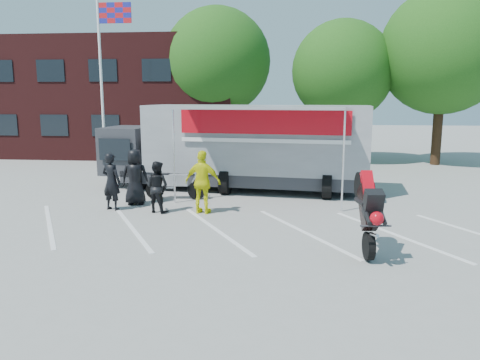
% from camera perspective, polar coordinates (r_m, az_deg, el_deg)
% --- Properties ---
extents(ground, '(100.00, 100.00, 0.00)m').
position_cam_1_polar(ground, '(12.03, -4.67, -7.31)').
color(ground, gray).
rests_on(ground, ground).
extents(parking_bay_lines, '(18.09, 13.33, 0.01)m').
position_cam_1_polar(parking_bay_lines, '(12.97, -3.86, -5.97)').
color(parking_bay_lines, white).
rests_on(parking_bay_lines, ground).
extents(office_building, '(18.00, 8.00, 7.00)m').
position_cam_1_polar(office_building, '(31.69, -16.88, 9.54)').
color(office_building, '#411515').
rests_on(office_building, ground).
extents(flagpole, '(1.61, 0.12, 8.00)m').
position_cam_1_polar(flagpole, '(22.91, -16.04, 13.40)').
color(flagpole, white).
rests_on(flagpole, ground).
extents(tree_left, '(6.12, 6.12, 8.64)m').
position_cam_1_polar(tree_left, '(27.66, -2.82, 14.22)').
color(tree_left, '#382314').
rests_on(tree_left, ground).
extents(tree_mid, '(5.44, 5.44, 7.68)m').
position_cam_1_polar(tree_mid, '(26.47, 12.40, 12.83)').
color(tree_mid, '#382314').
rests_on(tree_mid, ground).
extents(tree_right, '(6.46, 6.46, 9.12)m').
position_cam_1_polar(tree_right, '(27.04, 23.52, 14.16)').
color(tree_right, '#382314').
rests_on(tree_right, ground).
extents(transporter_truck, '(10.80, 6.15, 3.27)m').
position_cam_1_polar(transporter_truck, '(18.34, 0.40, -1.17)').
color(transporter_truck, '#94969C').
rests_on(transporter_truck, ground).
extents(parked_motorcycle, '(2.23, 0.86, 1.14)m').
position_cam_1_polar(parked_motorcycle, '(16.82, -7.80, -2.31)').
color(parked_motorcycle, '#AFB0B4').
rests_on(parked_motorcycle, ground).
extents(stunt_bike_rider, '(1.00, 1.86, 2.10)m').
position_cam_1_polar(stunt_bike_rider, '(11.55, 14.46, -8.36)').
color(stunt_bike_rider, black).
rests_on(stunt_bike_rider, ground).
extents(spectator_leather_a, '(0.97, 0.68, 1.88)m').
position_cam_1_polar(spectator_leather_a, '(16.07, -12.68, 0.37)').
color(spectator_leather_a, black).
rests_on(spectator_leather_a, ground).
extents(spectator_leather_b, '(0.78, 0.64, 1.85)m').
position_cam_1_polar(spectator_leather_b, '(15.48, -15.41, -0.18)').
color(spectator_leather_b, black).
rests_on(spectator_leather_b, ground).
extents(spectator_leather_c, '(0.95, 0.85, 1.62)m').
position_cam_1_polar(spectator_leather_c, '(14.88, -10.06, -0.82)').
color(spectator_leather_c, black).
rests_on(spectator_leather_c, ground).
extents(spectator_hivis, '(1.23, 0.69, 1.97)m').
position_cam_1_polar(spectator_hivis, '(14.51, -4.55, -0.27)').
color(spectator_hivis, '#E6E60C').
rests_on(spectator_hivis, ground).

